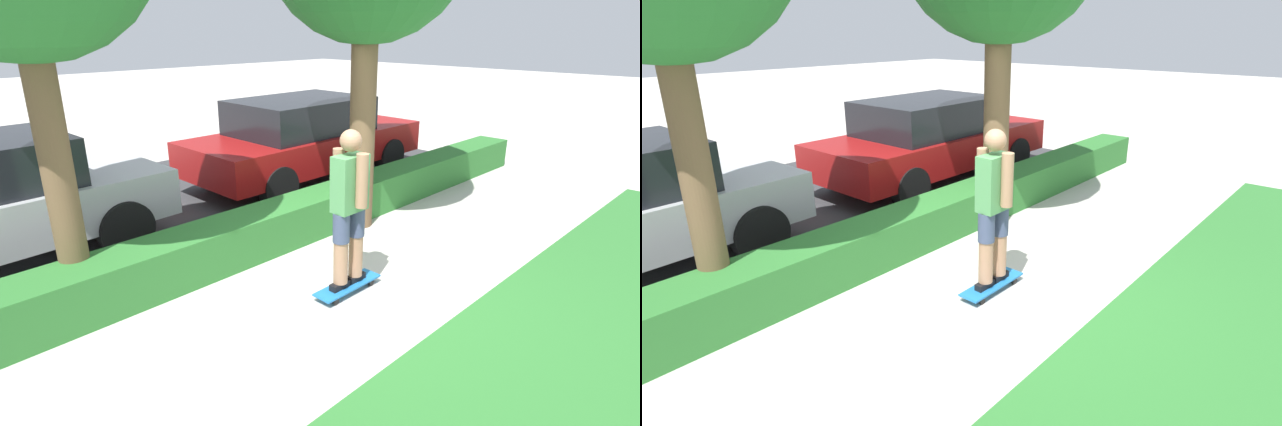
# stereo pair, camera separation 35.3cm
# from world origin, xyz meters

# --- Properties ---
(ground_plane) EXTENTS (60.00, 60.00, 0.00)m
(ground_plane) POSITION_xyz_m (0.00, 0.00, 0.00)
(ground_plane) COLOR #BCB7AD
(street_asphalt) EXTENTS (12.22, 5.00, 0.01)m
(street_asphalt) POSITION_xyz_m (0.00, 4.20, 0.00)
(street_asphalt) COLOR #38383A
(street_asphalt) RESTS_ON ground_plane
(hedge_row) EXTENTS (12.22, 0.60, 0.55)m
(hedge_row) POSITION_xyz_m (0.00, 1.60, 0.27)
(hedge_row) COLOR #2D702D
(hedge_row) RESTS_ON ground_plane
(skateboard) EXTENTS (0.85, 0.24, 0.09)m
(skateboard) POSITION_xyz_m (-0.13, 0.10, 0.08)
(skateboard) COLOR #1E6BAD
(skateboard) RESTS_ON ground_plane
(skater_person) EXTENTS (0.50, 0.44, 1.69)m
(skater_person) POSITION_xyz_m (-0.13, 0.10, 1.00)
(skater_person) COLOR black
(skater_person) RESTS_ON skateboard
(parked_car_middle) EXTENTS (4.63, 1.94, 1.52)m
(parked_car_middle) POSITION_xyz_m (2.52, 3.56, 0.79)
(parked_car_middle) COLOR maroon
(parked_car_middle) RESTS_ON ground_plane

